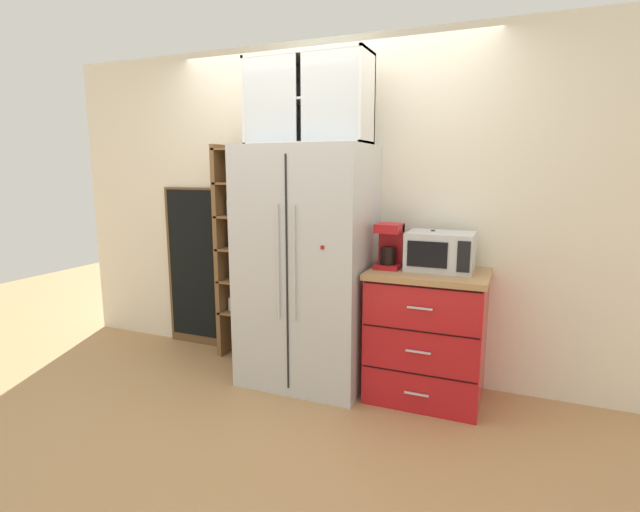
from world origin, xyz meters
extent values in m
plane|color=tan|center=(0.00, 0.00, 0.00)|extent=(10.57, 10.57, 0.00)
cube|color=silver|center=(0.00, 0.40, 1.27)|extent=(4.88, 0.10, 2.55)
cube|color=silver|center=(0.00, 0.01, 0.88)|extent=(0.92, 0.67, 1.75)
cube|color=black|center=(0.00, -0.33, 0.88)|extent=(0.01, 0.01, 1.61)
cylinder|color=silver|center=(-0.06, -0.34, 0.96)|extent=(0.02, 0.02, 0.79)
cylinder|color=silver|center=(0.06, -0.34, 0.96)|extent=(0.02, 0.02, 0.79)
cube|color=#A8161C|center=(0.26, -0.33, 1.09)|extent=(0.02, 0.01, 0.02)
cube|color=brown|center=(-0.70, 0.37, 0.89)|extent=(0.44, 0.04, 1.79)
cube|color=brown|center=(-0.88, 0.23, 0.89)|extent=(0.04, 0.23, 1.79)
cube|color=brown|center=(-0.52, 0.23, 0.89)|extent=(0.04, 0.23, 1.79)
cube|color=brown|center=(-0.70, 0.23, 0.38)|extent=(0.38, 0.23, 0.02)
cylinder|color=silver|center=(-0.81, 0.24, 0.44)|extent=(0.08, 0.08, 0.10)
cylinder|color=white|center=(-0.81, 0.24, 0.43)|extent=(0.07, 0.07, 0.07)
cylinder|color=#B2B2B7|center=(-0.81, 0.24, 0.50)|extent=(0.08, 0.08, 0.01)
cylinder|color=silver|center=(-0.71, 0.22, 0.46)|extent=(0.07, 0.07, 0.14)
cylinder|color=brown|center=(-0.71, 0.22, 0.44)|extent=(0.06, 0.06, 0.09)
cylinder|color=#B2B2B7|center=(-0.71, 0.22, 0.54)|extent=(0.07, 0.07, 0.01)
cylinder|color=silver|center=(-0.60, 0.24, 0.46)|extent=(0.08, 0.08, 0.14)
cylinder|color=#E0C67F|center=(-0.60, 0.24, 0.44)|extent=(0.07, 0.07, 0.09)
cylinder|color=#B2B2B7|center=(-0.60, 0.24, 0.54)|extent=(0.08, 0.08, 0.01)
cube|color=brown|center=(-0.70, 0.23, 0.66)|extent=(0.38, 0.23, 0.02)
cylinder|color=silver|center=(-0.77, 0.22, 0.72)|extent=(0.06, 0.06, 0.11)
cylinder|color=#CCB78C|center=(-0.77, 0.22, 0.70)|extent=(0.05, 0.05, 0.07)
cylinder|color=#B2B2B7|center=(-0.77, 0.22, 0.78)|extent=(0.06, 0.06, 0.01)
cylinder|color=silver|center=(-0.62, 0.25, 0.73)|extent=(0.08, 0.08, 0.13)
cylinder|color=#382316|center=(-0.62, 0.25, 0.71)|extent=(0.07, 0.07, 0.09)
cylinder|color=#B2B2B7|center=(-0.62, 0.25, 0.80)|extent=(0.07, 0.07, 0.01)
cube|color=brown|center=(-0.70, 0.23, 0.93)|extent=(0.38, 0.23, 0.02)
cylinder|color=silver|center=(-0.78, 0.23, 1.00)|extent=(0.08, 0.08, 0.12)
cylinder|color=#B77A38|center=(-0.78, 0.23, 0.98)|extent=(0.07, 0.07, 0.08)
cylinder|color=#B2B2B7|center=(-0.78, 0.23, 1.07)|extent=(0.08, 0.08, 0.01)
cylinder|color=silver|center=(-0.62, 0.24, 1.00)|extent=(0.06, 0.06, 0.12)
cylinder|color=#2D2D2D|center=(-0.62, 0.24, 0.98)|extent=(0.05, 0.05, 0.08)
cylinder|color=#B2B2B7|center=(-0.62, 0.24, 1.06)|extent=(0.06, 0.06, 0.01)
cube|color=brown|center=(-0.70, 0.23, 1.20)|extent=(0.38, 0.23, 0.02)
cylinder|color=silver|center=(-0.80, 0.24, 1.27)|extent=(0.07, 0.07, 0.12)
cylinder|color=white|center=(-0.80, 0.24, 1.25)|extent=(0.06, 0.06, 0.08)
cylinder|color=#B2B2B7|center=(-0.80, 0.24, 1.34)|extent=(0.07, 0.07, 0.01)
cylinder|color=silver|center=(-0.69, 0.24, 1.27)|extent=(0.06, 0.06, 0.12)
cylinder|color=beige|center=(-0.69, 0.24, 1.25)|extent=(0.05, 0.05, 0.08)
cylinder|color=#B2B2B7|center=(-0.69, 0.24, 1.34)|extent=(0.06, 0.06, 0.01)
cube|color=brown|center=(-0.70, 0.23, 1.47)|extent=(0.38, 0.23, 0.02)
cube|color=brown|center=(-0.70, 0.23, 1.75)|extent=(0.38, 0.23, 0.02)
cube|color=red|center=(0.88, 0.07, 0.43)|extent=(0.76, 0.56, 0.87)
cube|color=tan|center=(0.88, 0.07, 0.89)|extent=(0.79, 0.59, 0.04)
cube|color=black|center=(0.88, -0.22, 0.28)|extent=(0.74, 0.00, 0.01)
cube|color=silver|center=(0.88, -0.23, 0.14)|extent=(0.16, 0.01, 0.01)
cube|color=black|center=(0.88, -0.22, 0.57)|extent=(0.74, 0.00, 0.01)
cube|color=silver|center=(0.88, -0.23, 0.43)|extent=(0.16, 0.01, 0.01)
cube|color=black|center=(0.88, -0.22, 0.86)|extent=(0.74, 0.00, 0.01)
cube|color=silver|center=(0.88, -0.23, 0.72)|extent=(0.16, 0.01, 0.01)
cube|color=silver|center=(0.94, 0.12, 1.04)|extent=(0.44, 0.32, 0.26)
cube|color=black|center=(0.88, -0.05, 1.04)|extent=(0.26, 0.01, 0.17)
cube|color=black|center=(1.11, -0.05, 1.04)|extent=(0.08, 0.01, 0.20)
cube|color=red|center=(0.60, 0.05, 0.92)|extent=(0.17, 0.20, 0.03)
cube|color=red|center=(0.60, 0.12, 1.06)|extent=(0.17, 0.06, 0.30)
cube|color=red|center=(0.60, 0.05, 1.19)|extent=(0.17, 0.20, 0.06)
cylinder|color=black|center=(0.60, 0.04, 1.00)|extent=(0.11, 0.11, 0.12)
cylinder|color=#8CA37F|center=(0.88, 0.06, 0.95)|extent=(0.08, 0.08, 0.09)
torus|color=#8CA37F|center=(0.93, 0.06, 0.96)|extent=(0.05, 0.01, 0.05)
cylinder|color=red|center=(0.88, 0.12, 0.96)|extent=(0.09, 0.09, 0.10)
torus|color=red|center=(0.94, 0.12, 0.96)|extent=(0.05, 0.01, 0.05)
cylinder|color=navy|center=(0.88, 0.16, 1.00)|extent=(0.07, 0.07, 0.19)
cone|color=navy|center=(0.88, 0.16, 1.10)|extent=(0.07, 0.07, 0.04)
cylinder|color=navy|center=(0.88, 0.16, 1.13)|extent=(0.03, 0.03, 0.07)
cylinder|color=black|center=(0.88, 0.16, 1.17)|extent=(0.03, 0.03, 0.01)
cube|color=silver|center=(0.00, 0.18, 2.06)|extent=(0.88, 0.02, 0.61)
cube|color=silver|center=(0.00, 0.03, 2.35)|extent=(0.88, 0.32, 0.02)
cube|color=silver|center=(0.00, 0.03, 1.76)|extent=(0.88, 0.32, 0.02)
cube|color=silver|center=(-0.43, 0.03, 2.06)|extent=(0.02, 0.32, 0.61)
cube|color=silver|center=(0.43, 0.03, 2.06)|extent=(0.02, 0.32, 0.61)
cube|color=silver|center=(0.00, 0.03, 2.06)|extent=(0.85, 0.30, 0.02)
cube|color=silver|center=(-0.22, -0.12, 2.06)|extent=(0.41, 0.01, 0.57)
cube|color=silver|center=(0.22, -0.12, 2.06)|extent=(0.41, 0.01, 0.57)
cylinder|color=silver|center=(-0.31, 0.03, 1.78)|extent=(0.05, 0.05, 0.00)
cylinder|color=silver|center=(-0.31, 0.03, 1.81)|extent=(0.01, 0.01, 0.07)
cone|color=silver|center=(-0.31, 0.03, 1.87)|extent=(0.06, 0.06, 0.05)
cylinder|color=silver|center=(0.00, 0.03, 1.78)|extent=(0.05, 0.05, 0.00)
cylinder|color=silver|center=(0.00, 0.03, 1.81)|extent=(0.01, 0.01, 0.07)
cone|color=silver|center=(0.00, 0.03, 1.87)|extent=(0.06, 0.06, 0.05)
cylinder|color=silver|center=(0.31, 0.03, 1.78)|extent=(0.05, 0.05, 0.00)
cylinder|color=silver|center=(0.31, 0.03, 1.81)|extent=(0.01, 0.01, 0.07)
cone|color=silver|center=(0.31, 0.03, 1.87)|extent=(0.06, 0.06, 0.05)
cylinder|color=white|center=(-0.27, 0.03, 2.10)|extent=(0.06, 0.06, 0.07)
cylinder|color=white|center=(0.27, 0.03, 2.10)|extent=(0.06, 0.06, 0.07)
cube|color=brown|center=(-1.24, 0.33, 0.72)|extent=(0.60, 0.04, 1.43)
cube|color=black|center=(-1.24, 0.31, 0.75)|extent=(0.54, 0.01, 1.33)
camera|label=1|loc=(1.42, -3.15, 1.58)|focal=26.91mm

